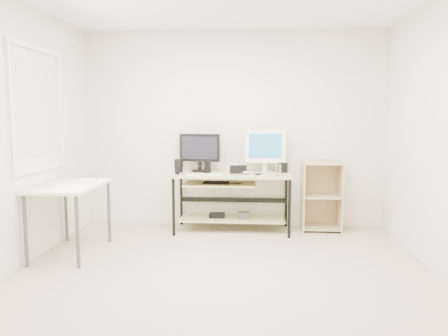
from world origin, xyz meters
TOP-DOWN VIEW (x-y plane):
  - room at (-0.14, 0.04)m, footprint 4.01×4.01m
  - desk at (-0.03, 1.66)m, footprint 1.50×0.65m
  - side_table at (-1.68, 0.60)m, footprint 0.60×1.00m
  - shelf_unit at (1.15, 1.82)m, footprint 0.50×0.40m
  - black_monitor at (-0.44, 1.82)m, footprint 0.54×0.23m
  - white_imac at (0.42, 1.83)m, footprint 0.53×0.17m
  - keyboard at (-0.34, 1.46)m, footprint 0.47×0.25m
  - mouse at (0.17, 1.57)m, footprint 0.10×0.14m
  - center_speaker at (0.08, 1.67)m, footprint 0.22×0.15m
  - speaker_left at (-0.70, 1.70)m, footprint 0.11×0.11m
  - speaker_right at (0.65, 1.81)m, footprint 0.13×0.13m
  - audio_controller at (-0.31, 1.59)m, footprint 0.09×0.06m
  - volume_puck at (-0.69, 1.53)m, footprint 0.07×0.07m
  - smartphone at (0.33, 1.58)m, footprint 0.11×0.14m
  - coaster at (0.58, 1.46)m, footprint 0.09×0.09m
  - drinking_glass at (0.58, 1.46)m, footprint 0.07×0.07m

SIDE VIEW (x-z plane):
  - shelf_unit at x=1.15m, z-range 0.00..0.90m
  - desk at x=-0.03m, z-range 0.16..0.91m
  - side_table at x=-1.68m, z-range 0.30..1.05m
  - coaster at x=0.58m, z-range 0.75..0.76m
  - smartphone at x=0.33m, z-range 0.75..0.76m
  - keyboard at x=-0.34m, z-range 0.75..0.77m
  - volume_puck at x=-0.69m, z-range 0.75..0.77m
  - mouse at x=0.17m, z-range 0.75..0.79m
  - center_speaker at x=0.08m, z-range 0.75..0.85m
  - speaker_right at x=0.65m, z-range 0.75..0.88m
  - drinking_glass at x=0.58m, z-range 0.76..0.89m
  - audio_controller at x=-0.31m, z-range 0.75..0.91m
  - speaker_left at x=-0.70m, z-range 0.75..0.93m
  - black_monitor at x=-0.44m, z-range 0.79..1.28m
  - white_imac at x=0.42m, z-range 0.79..1.36m
  - room at x=-0.14m, z-range 0.01..2.63m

